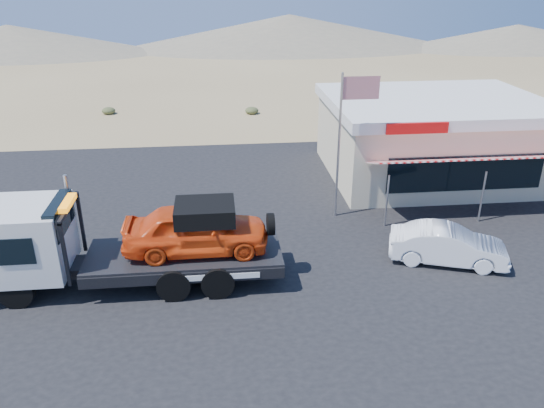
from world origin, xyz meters
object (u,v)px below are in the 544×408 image
(jerky_store, at_px, (432,136))
(flagpole, at_px, (345,130))
(tow_truck, at_px, (130,239))
(white_sedan, at_px, (448,245))

(jerky_store, relative_size, flagpole, 1.73)
(tow_truck, bearing_deg, flagpole, 29.09)
(jerky_store, xyz_separation_m, flagpole, (-5.57, -4.47, 1.77))
(jerky_store, distance_m, flagpole, 7.36)
(white_sedan, distance_m, flagpole, 6.00)
(tow_truck, relative_size, flagpole, 1.52)
(tow_truck, distance_m, white_sedan, 10.94)
(flagpole, bearing_deg, jerky_store, 38.79)
(tow_truck, height_order, white_sedan, tow_truck)
(tow_truck, height_order, jerky_store, jerky_store)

